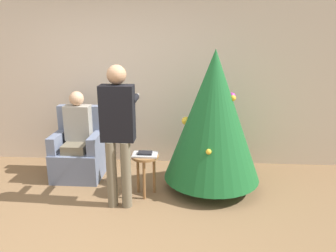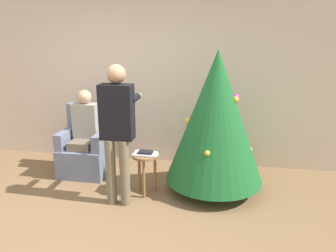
% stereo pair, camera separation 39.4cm
% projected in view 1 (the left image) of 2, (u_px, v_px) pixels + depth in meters
% --- Properties ---
extents(ground_plane, '(14.00, 14.00, 0.00)m').
position_uv_depth(ground_plane, '(84.00, 242.00, 3.28)').
color(ground_plane, brown).
extents(wall_back, '(8.00, 0.06, 2.70)m').
position_uv_depth(wall_back, '(123.00, 77.00, 5.05)').
color(wall_back, beige).
rests_on(wall_back, ground_plane).
extents(christmas_tree, '(1.25, 1.25, 1.83)m').
position_uv_depth(christmas_tree, '(213.00, 116.00, 4.17)').
color(christmas_tree, brown).
rests_on(christmas_tree, ground_plane).
extents(armchair, '(0.67, 0.63, 1.00)m').
position_uv_depth(armchair, '(79.00, 152.00, 4.71)').
color(armchair, slate).
rests_on(armchair, ground_plane).
extents(person_seated, '(0.36, 0.46, 1.23)m').
position_uv_depth(person_seated, '(77.00, 132.00, 4.60)').
color(person_seated, '#6B604C').
rests_on(person_seated, ground_plane).
extents(person_standing, '(0.40, 0.57, 1.68)m').
position_uv_depth(person_standing, '(118.00, 125.00, 3.74)').
color(person_standing, '#6B604C').
rests_on(person_standing, ground_plane).
extents(side_stool, '(0.35, 0.35, 0.54)m').
position_uv_depth(side_stool, '(145.00, 163.00, 4.12)').
color(side_stool, olive).
rests_on(side_stool, ground_plane).
extents(laptop, '(0.31, 0.21, 0.02)m').
position_uv_depth(laptop, '(145.00, 155.00, 4.09)').
color(laptop, silver).
rests_on(laptop, side_stool).
extents(book, '(0.18, 0.12, 0.02)m').
position_uv_depth(book, '(145.00, 153.00, 4.08)').
color(book, black).
rests_on(book, laptop).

